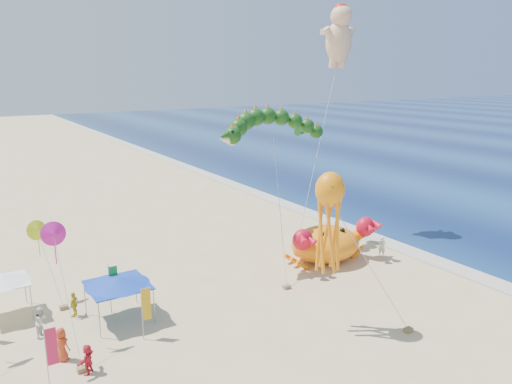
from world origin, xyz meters
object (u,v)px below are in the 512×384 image
at_px(crab_inflatable, 326,243).
at_px(canopy_blue, 118,282).
at_px(octopus_kite, 329,215).
at_px(dragon_kite, 272,130).
at_px(cherub_kite, 339,34).
at_px(canopy_white, 2,279).

height_order(crab_inflatable, canopy_blue, crab_inflatable).
bearing_deg(octopus_kite, dragon_kite, 70.71).
relative_size(dragon_kite, canopy_blue, 3.14).
bearing_deg(cherub_kite, octopus_kite, -131.79).
bearing_deg(dragon_kite, crab_inflatable, -54.61).
bearing_deg(crab_inflatable, cherub_kite, 45.95).
relative_size(crab_inflatable, octopus_kite, 0.83).
relative_size(dragon_kite, canopy_white, 3.80).
xyz_separation_m(crab_inflatable, cherub_kite, (5.77, 5.96, 16.37)).
distance_m(crab_inflatable, octopus_kite, 12.14).
height_order(dragon_kite, octopus_kite, dragon_kite).
relative_size(crab_inflatable, canopy_blue, 2.05).
bearing_deg(canopy_blue, canopy_white, 144.86).
xyz_separation_m(cherub_kite, canopy_blue, (-22.71, -6.77, -15.44)).
xyz_separation_m(cherub_kite, canopy_white, (-28.52, -2.68, -15.44)).
height_order(octopus_kite, canopy_blue, octopus_kite).
bearing_deg(canopy_white, octopus_kite, -36.31).
height_order(dragon_kite, canopy_blue, dragon_kite).
xyz_separation_m(octopus_kite, canopy_blue, (-9.96, 7.50, -4.50)).
relative_size(octopus_kite, canopy_blue, 2.46).
bearing_deg(canopy_white, cherub_kite, 5.37).
relative_size(octopus_kite, canopy_white, 2.98).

